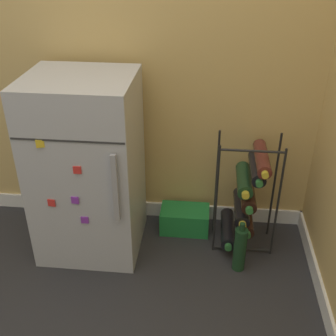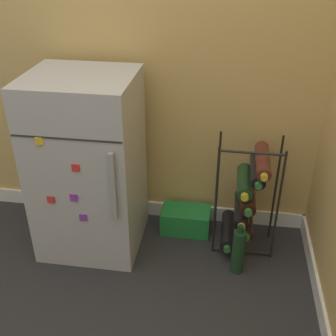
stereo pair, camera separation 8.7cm
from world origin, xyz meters
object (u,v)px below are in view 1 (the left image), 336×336
at_px(wine_rack, 246,195).
at_px(loose_bottle_floor, 240,249).
at_px(soda_box, 185,219).
at_px(mini_fridge, 87,168).

xyz_separation_m(wine_rack, loose_bottle_floor, (-0.02, -0.21, -0.18)).
bearing_deg(soda_box, loose_bottle_floor, -44.71).
bearing_deg(mini_fridge, loose_bottle_floor, -9.57).
bearing_deg(soda_box, mini_fridge, -161.76).
distance_m(wine_rack, loose_bottle_floor, 0.28).
height_order(mini_fridge, wine_rack, mini_fridge).
relative_size(wine_rack, soda_box, 2.31).
relative_size(soda_box, loose_bottle_floor, 0.96).
bearing_deg(wine_rack, soda_box, 165.35).
bearing_deg(wine_rack, loose_bottle_floor, -96.24).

